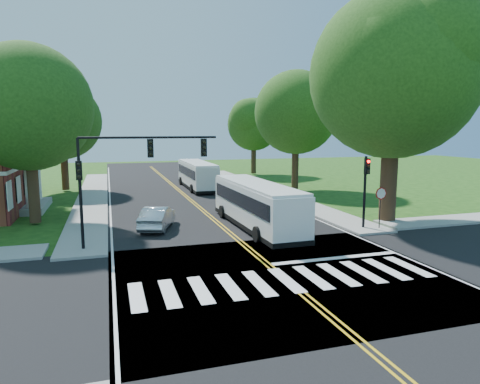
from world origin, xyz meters
name	(u,v)px	position (x,y,z in m)	size (l,w,h in m)	color
ground	(281,276)	(0.00, 0.00, 0.00)	(140.00, 140.00, 0.00)	#174010
road	(197,205)	(0.00, 18.00, 0.01)	(14.00, 96.00, 0.01)	black
cross_road	(281,276)	(0.00, 0.00, 0.01)	(60.00, 12.00, 0.01)	black
center_line	(188,198)	(0.00, 22.00, 0.01)	(0.36, 70.00, 0.01)	gold
edge_line_w	(110,201)	(-6.80, 22.00, 0.01)	(0.12, 70.00, 0.01)	silver
edge_line_e	(258,194)	(6.80, 22.00, 0.01)	(0.12, 70.00, 0.01)	silver
crosswalk	(286,280)	(0.00, -0.50, 0.02)	(12.60, 3.00, 0.01)	silver
stop_bar	(336,258)	(3.50, 1.60, 0.02)	(6.60, 0.40, 0.01)	silver
sidewalk_nw	(93,196)	(-8.30, 25.00, 0.07)	(2.60, 40.00, 0.15)	gray
sidewalk_ne	(262,189)	(8.30, 25.00, 0.07)	(2.60, 40.00, 0.15)	gray
tree_ne_big	(394,75)	(11.00, 8.00, 9.62)	(10.80, 10.80, 14.91)	#312013
tree_west_near	(28,108)	(-11.50, 14.00, 7.53)	(8.00, 8.00, 11.40)	#312013
tree_west_far	(62,121)	(-11.00, 30.00, 7.00)	(7.60, 7.60, 10.67)	#312013
tree_east_mid	(296,113)	(11.50, 24.00, 7.86)	(8.40, 8.40, 11.93)	#312013
tree_east_far	(254,125)	(12.50, 40.00, 6.86)	(7.20, 7.20, 10.34)	#312013
signal_nw	(128,165)	(-5.86, 6.43, 4.38)	(7.15, 0.46, 5.66)	black
signal_ne	(366,182)	(8.20, 6.44, 2.96)	(0.30, 0.46, 4.40)	black
stop_sign	(381,198)	(9.00, 5.98, 2.03)	(0.76, 0.08, 2.53)	black
bus_lead	(256,204)	(1.99, 8.89, 1.51)	(2.86, 11.07, 2.85)	silver
bus_follow	(197,174)	(2.11, 28.11, 1.48)	(2.67, 10.80, 2.79)	silver
hatchback	(157,218)	(-4.02, 10.40, 0.72)	(1.50, 4.30, 1.42)	silver
suv	(276,203)	(5.24, 13.57, 0.68)	(2.20, 4.78, 1.33)	#ADAFB4
dark_sedan	(271,198)	(5.71, 15.87, 0.67)	(1.83, 4.51, 1.31)	black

